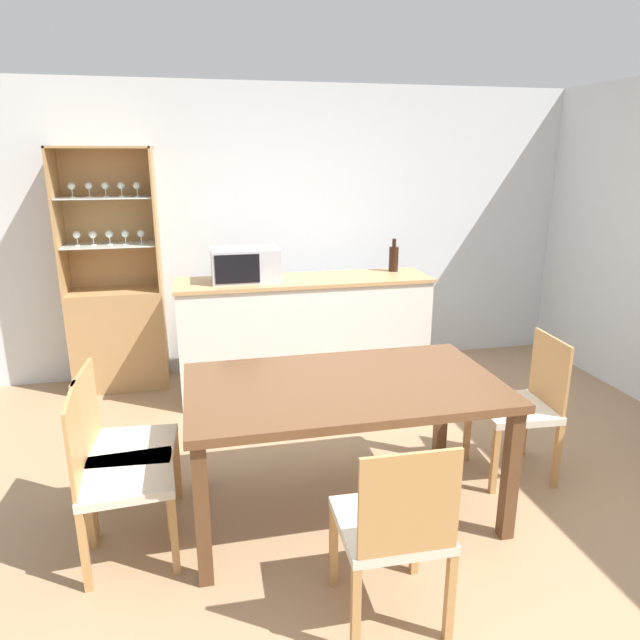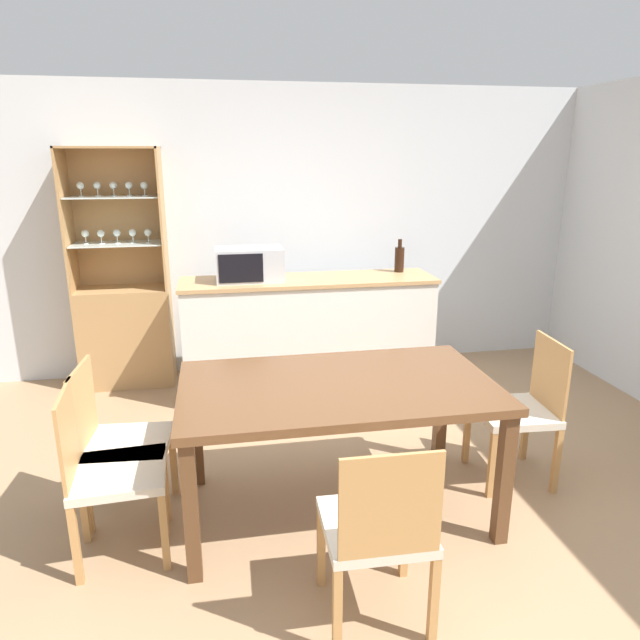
# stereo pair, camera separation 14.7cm
# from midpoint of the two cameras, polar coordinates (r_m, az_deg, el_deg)

# --- Properties ---
(ground_plane) EXTENTS (18.00, 18.00, 0.00)m
(ground_plane) POSITION_cam_midpoint_polar(r_m,az_deg,el_deg) (3.33, 7.74, -19.92)
(ground_plane) COLOR #A37F5B
(wall_back) EXTENTS (6.80, 0.06, 2.55)m
(wall_back) POSITION_cam_midpoint_polar(r_m,az_deg,el_deg) (5.29, -0.57, 8.86)
(wall_back) COLOR silver
(wall_back) RESTS_ON ground_plane
(kitchen_counter) EXTENTS (2.08, 0.54, 0.98)m
(kitchen_counter) POSITION_cam_midpoint_polar(r_m,az_deg,el_deg) (4.79, -0.25, -1.56)
(kitchen_counter) COLOR silver
(kitchen_counter) RESTS_ON ground_plane
(display_cabinet) EXTENTS (0.77, 0.39, 2.02)m
(display_cabinet) POSITION_cam_midpoint_polar(r_m,az_deg,el_deg) (5.19, -18.10, 0.16)
(display_cabinet) COLOR tan
(display_cabinet) RESTS_ON ground_plane
(dining_table) EXTENTS (1.68, 0.97, 0.78)m
(dining_table) POSITION_cam_midpoint_polar(r_m,az_deg,el_deg) (3.11, 3.13, -7.76)
(dining_table) COLOR brown
(dining_table) RESTS_ON ground_plane
(dining_chair_head_near) EXTENTS (0.45, 0.45, 0.90)m
(dining_chair_head_near) POSITION_cam_midpoint_polar(r_m,az_deg,el_deg) (2.54, 7.59, -20.05)
(dining_chair_head_near) COLOR beige
(dining_chair_head_near) RESTS_ON ground_plane
(dining_chair_side_left_far) EXTENTS (0.47, 0.47, 0.90)m
(dining_chair_side_left_far) POSITION_cam_midpoint_polar(r_m,az_deg,el_deg) (3.31, -18.30, -11.54)
(dining_chair_side_left_far) COLOR beige
(dining_chair_side_left_far) RESTS_ON ground_plane
(dining_chair_side_left_near) EXTENTS (0.47, 0.47, 0.90)m
(dining_chair_side_left_near) POSITION_cam_midpoint_polar(r_m,az_deg,el_deg) (3.05, -19.02, -14.11)
(dining_chair_side_left_near) COLOR beige
(dining_chair_side_left_near) RESTS_ON ground_plane
(dining_chair_side_right_far) EXTENTS (0.47, 0.47, 0.90)m
(dining_chair_side_right_far) POSITION_cam_midpoint_polar(r_m,az_deg,el_deg) (3.75, 20.52, -8.35)
(dining_chair_side_right_far) COLOR beige
(dining_chair_side_right_far) RESTS_ON ground_plane
(microwave) EXTENTS (0.53, 0.33, 0.26)m
(microwave) POSITION_cam_midpoint_polar(r_m,az_deg,el_deg) (4.59, -6.17, 5.56)
(microwave) COLOR #B7BABF
(microwave) RESTS_ON kitchen_counter
(wine_bottle) EXTENTS (0.08, 0.08, 0.28)m
(wine_bottle) POSITION_cam_midpoint_polar(r_m,az_deg,el_deg) (4.97, 8.79, 6.08)
(wine_bottle) COLOR black
(wine_bottle) RESTS_ON kitchen_counter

